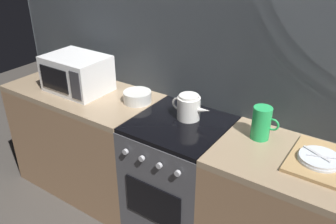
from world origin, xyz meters
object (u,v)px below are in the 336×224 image
Objects in this scene: stove_unit at (179,179)px; dish_pile at (320,160)px; microwave at (77,73)px; mixing_bowl at (137,97)px; pitcher at (262,123)px; kettle at (189,107)px.

dish_pile is (0.85, 0.05, 0.47)m from stove_unit.
microwave is 2.30× the size of mixing_bowl.
pitcher is (0.49, 0.11, 0.55)m from stove_unit.
stove_unit is at bearing -167.03° from pitcher.
pitcher is (0.90, 0.03, 0.06)m from mixing_bowl.
pitcher reaches higher than kettle.
dish_pile is at bearing -1.72° from mixing_bowl.
pitcher reaches higher than mixing_bowl.
mixing_bowl is at bearing 178.28° from dish_pile.
mixing_bowl is 0.50× the size of dish_pile.
microwave is at bearing -178.37° from dish_pile.
stove_unit is 1.96× the size of microwave.
kettle is (0.02, 0.08, 0.53)m from stove_unit.
stove_unit is at bearing -176.60° from dish_pile.
kettle is at bearing 78.38° from stove_unit.
pitcher is at bearing 169.93° from dish_pile.
dish_pile is (1.76, 0.05, -0.12)m from microwave.
mixing_bowl is (0.50, 0.09, -0.10)m from microwave.
pitcher is (1.41, 0.11, -0.03)m from microwave.
pitcher is 0.37m from dish_pile.
pitcher reaches higher than stove_unit.
microwave is 1.62× the size of kettle.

